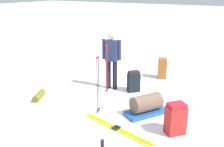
{
  "coord_description": "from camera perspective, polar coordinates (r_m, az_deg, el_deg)",
  "views": [
    {
      "loc": [
        5.48,
        3.29,
        2.84
      ],
      "look_at": [
        0.0,
        0.0,
        0.7
      ],
      "focal_mm": 41.14,
      "sensor_mm": 36.0,
      "label": 1
    }
  ],
  "objects": [
    {
      "name": "gear_sled",
      "position": [
        6.11,
        7.63,
        -7.01
      ],
      "size": [
        1.1,
        0.91,
        0.49
      ],
      "color": "#1D4C91",
      "rests_on": "ground_plane"
    },
    {
      "name": "thermos_bottle",
      "position": [
        4.8,
        -2.15,
        -15.88
      ],
      "size": [
        0.07,
        0.07,
        0.26
      ],
      "primitive_type": "cylinder",
      "color": "black",
      "rests_on": "ground_plane"
    },
    {
      "name": "ground_plane",
      "position": [
        7.0,
        0.0,
        -5.44
      ],
      "size": [
        80.0,
        80.0,
        0.0
      ],
      "primitive_type": "plane",
      "color": "white"
    },
    {
      "name": "skier_standing",
      "position": [
        7.34,
        -0.08,
        3.63
      ],
      "size": [
        0.29,
        0.56,
        1.7
      ],
      "color": "black",
      "rests_on": "ground_plane"
    },
    {
      "name": "ski_poles_planted_far",
      "position": [
        7.15,
        -1.16,
        1.55
      ],
      "size": [
        0.2,
        0.11,
        1.37
      ],
      "color": "maroon",
      "rests_on": "ground_plane"
    },
    {
      "name": "backpack_large_dark",
      "position": [
        5.42,
        13.95,
        -9.73
      ],
      "size": [
        0.47,
        0.46,
        0.67
      ],
      "color": "#A2211D",
      "rests_on": "ground_plane"
    },
    {
      "name": "sleeping_mat_rolled",
      "position": [
        7.18,
        -15.91,
        -4.77
      ],
      "size": [
        0.58,
        0.39,
        0.18
      ],
      "primitive_type": "cylinder",
      "rotation": [
        0.0,
        1.57,
        0.43
      ],
      "color": "#595917",
      "rests_on": "ground_plane"
    },
    {
      "name": "ski_pair_near",
      "position": [
        5.55,
        0.93,
        -12.12
      ],
      "size": [
        0.55,
        1.84,
        0.05
      ],
      "color": "gold",
      "rests_on": "ground_plane"
    },
    {
      "name": "backpack_bright",
      "position": [
        7.34,
        4.82,
        -1.8
      ],
      "size": [
        0.39,
        0.38,
        0.62
      ],
      "color": "black",
      "rests_on": "ground_plane"
    },
    {
      "name": "backpack_small_spare",
      "position": [
        8.57,
        11.1,
        1.19
      ],
      "size": [
        0.39,
        0.37,
        0.7
      ],
      "color": "brown",
      "rests_on": "ground_plane"
    },
    {
      "name": "ski_poles_planted_near",
      "position": [
        5.94,
        -3.14,
        -1.96
      ],
      "size": [
        0.18,
        0.1,
        1.38
      ],
      "color": "black",
      "rests_on": "ground_plane"
    }
  ]
}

